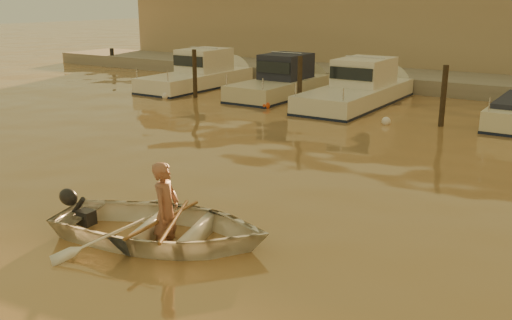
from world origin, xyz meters
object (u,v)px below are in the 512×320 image
Objects in this scene: dinghy at (161,226)px; moored_boat_0 at (196,74)px; moored_boat_1 at (279,82)px; moored_boat_2 at (357,89)px; person at (166,211)px.

dinghy is 17.59m from moored_boat_0.
moored_boat_1 is at bearing 6.80° from dinghy.
moored_boat_0 reaches higher than dinghy.
moored_boat_0 is at bearing 180.00° from moored_boat_2.
moored_boat_1 is (4.51, 0.00, 0.00)m from moored_boat_0.
moored_boat_2 reaches higher than dinghy.
dinghy is 0.61× the size of moored_boat_1.
moored_boat_0 reaches higher than person.
moored_boat_1 reaches higher than person.
person is 0.23× the size of moored_boat_2.
person is 0.25× the size of moored_boat_0.
moored_boat_2 is at bearing 0.00° from moored_boat_0.
dinghy is 2.22× the size of person.
moored_boat_1 is 0.82× the size of moored_boat_2.
moored_boat_0 is at bearing 20.74° from person.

